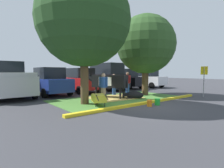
# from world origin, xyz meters

# --- Properties ---
(ground_plane) EXTENTS (80.00, 80.00, 0.00)m
(ground_plane) POSITION_xyz_m (0.00, 0.00, 0.00)
(ground_plane) COLOR #38383D
(grass_island) EXTENTS (8.18, 4.18, 0.02)m
(grass_island) POSITION_xyz_m (0.53, 2.38, 0.01)
(grass_island) COLOR #477A33
(grass_island) RESTS_ON ground
(curb_yellow) EXTENTS (9.38, 0.24, 0.12)m
(curb_yellow) POSITION_xyz_m (0.53, 0.14, 0.06)
(curb_yellow) COLOR yellow
(curb_yellow) RESTS_ON ground
(hay_bedding) EXTENTS (3.37, 2.63, 0.04)m
(hay_bedding) POSITION_xyz_m (0.48, 2.77, 0.03)
(hay_bedding) COLOR tan
(hay_bedding) RESTS_ON ground
(shade_tree_left) EXTENTS (4.79, 4.79, 6.74)m
(shade_tree_left) POSITION_xyz_m (-2.14, 2.10, 4.33)
(shade_tree_left) COLOR #4C3823
(shade_tree_left) RESTS_ON ground
(shade_tree_right) EXTENTS (4.25, 4.25, 5.82)m
(shade_tree_right) POSITION_xyz_m (3.21, 2.56, 3.68)
(shade_tree_right) COLOR #4C3823
(shade_tree_right) RESTS_ON ground
(cow_holstein) EXTENTS (1.70, 2.97, 1.54)m
(cow_holstein) POSITION_xyz_m (0.16, 3.07, 1.09)
(cow_holstein) COLOR black
(cow_holstein) RESTS_ON ground
(calf_lying) EXTENTS (1.17, 1.14, 0.48)m
(calf_lying) POSITION_xyz_m (1.21, 1.74, 0.24)
(calf_lying) COLOR black
(calf_lying) RESTS_ON ground
(person_handler) EXTENTS (0.43, 0.37, 1.55)m
(person_handler) POSITION_xyz_m (1.29, 3.85, 0.83)
(person_handler) COLOR #23478C
(person_handler) RESTS_ON ground
(person_visitor_near) EXTENTS (0.34, 0.48, 1.63)m
(person_visitor_near) POSITION_xyz_m (-1.09, 1.87, 0.88)
(person_visitor_near) COLOR #9E7F5B
(person_visitor_near) RESTS_ON ground
(person_visitor_far) EXTENTS (0.34, 0.53, 1.69)m
(person_visitor_far) POSITION_xyz_m (2.14, 3.31, 0.91)
(person_visitor_far) COLOR #23478C
(person_visitor_far) RESTS_ON ground
(wheelbarrow) EXTENTS (1.00, 1.59, 0.63)m
(wheelbarrow) POSITION_xyz_m (-1.85, 1.24, 0.39)
(wheelbarrow) COLOR gold
(wheelbarrow) RESTS_ON ground
(parking_sign) EXTENTS (0.08, 0.44, 2.07)m
(parking_sign) POSITION_xyz_m (5.66, -0.54, 1.46)
(parking_sign) COLOR #99999E
(parking_sign) RESTS_ON ground
(bucket_orange) EXTENTS (0.27, 0.27, 0.32)m
(bucket_orange) POSITION_xyz_m (0.04, -0.42, 0.16)
(bucket_orange) COLOR orange
(bucket_orange) RESTS_ON ground
(bucket_green) EXTENTS (0.30, 0.30, 0.33)m
(bucket_green) POSITION_xyz_m (0.62, -0.45, 0.17)
(bucket_green) COLOR green
(bucket_green) RESTS_ON ground
(pickup_truck_black) EXTENTS (2.35, 5.46, 2.42)m
(pickup_truck_black) POSITION_xyz_m (-4.77, 7.34, 1.11)
(pickup_truck_black) COLOR #B7B7BC
(pickup_truck_black) RESTS_ON ground
(sedan_blue) EXTENTS (2.13, 4.46, 2.02)m
(sedan_blue) POSITION_xyz_m (-2.25, 7.05, 0.98)
(sedan_blue) COLOR navy
(sedan_blue) RESTS_ON ground
(sedan_red) EXTENTS (2.13, 4.46, 2.02)m
(sedan_red) POSITION_xyz_m (0.42, 7.29, 0.98)
(sedan_red) COLOR red
(sedan_red) RESTS_ON ground
(suv_black) EXTENTS (2.24, 4.66, 2.52)m
(suv_black) POSITION_xyz_m (3.29, 7.38, 1.27)
(suv_black) COLOR black
(suv_black) RESTS_ON ground
(hatchback_white) EXTENTS (2.13, 4.46, 2.02)m
(hatchback_white) POSITION_xyz_m (5.81, 7.49, 0.98)
(hatchback_white) COLOR black
(hatchback_white) RESTS_ON ground
(sedan_silver) EXTENTS (2.13, 4.46, 2.02)m
(sedan_silver) POSITION_xyz_m (8.67, 7.04, 0.98)
(sedan_silver) COLOR silver
(sedan_silver) RESTS_ON ground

